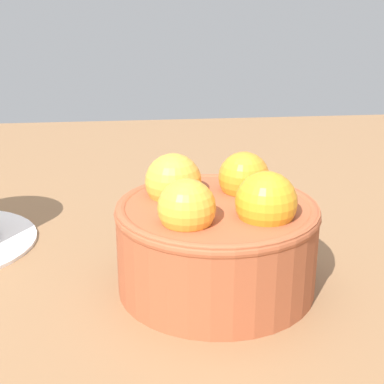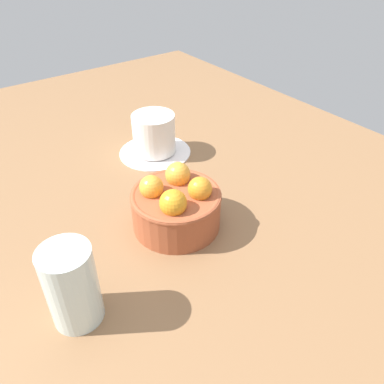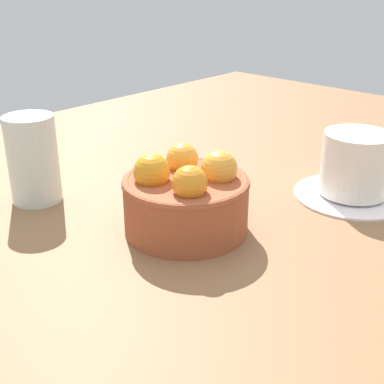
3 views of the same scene
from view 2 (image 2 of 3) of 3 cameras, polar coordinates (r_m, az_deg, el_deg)
ground_plane at (r=64.46cm, az=-2.24°, el=-5.92°), size 158.54×111.29×3.32cm
terracotta_bowl at (r=60.75cm, az=-2.36°, el=-1.89°), size 14.27×14.27×9.40cm
coffee_cup at (r=80.58cm, az=-5.62°, el=8.15°), size 14.97×14.97×8.64cm
water_glass at (r=49.17cm, az=-17.37°, el=-13.11°), size 6.33×6.33×11.17cm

